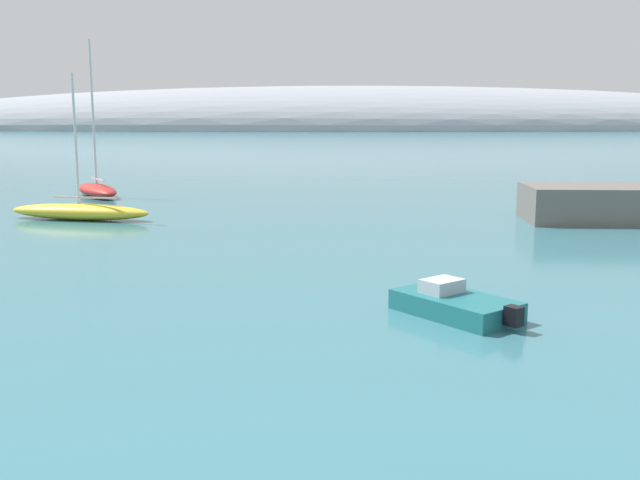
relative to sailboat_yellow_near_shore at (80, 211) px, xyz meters
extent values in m
ellipsoid|color=#999EA8|center=(28.09, 217.30, -0.49)|extent=(352.25, 64.57, 29.72)
ellipsoid|color=yellow|center=(0.00, 0.00, -0.04)|extent=(8.37, 3.36, 0.90)
cylinder|color=silver|center=(0.00, 0.00, 3.95)|extent=(0.14, 0.14, 7.09)
cube|color=silver|center=(0.36, -0.08, 0.76)|extent=(3.63, 0.86, 0.10)
ellipsoid|color=red|center=(-2.41, 11.48, -0.05)|extent=(5.16, 6.61, 0.89)
cylinder|color=silver|center=(-2.41, 11.48, 5.37)|extent=(0.16, 0.16, 9.95)
cube|color=silver|center=(-2.25, 11.23, 0.75)|extent=(1.65, 2.55, 0.10)
cube|color=#1E6B70|center=(17.20, -19.65, -0.19)|extent=(3.76, 4.07, 0.60)
cube|color=black|center=(18.47, -21.29, -0.04)|extent=(0.55, 0.57, 0.54)
cube|color=#B2B7C1|center=(16.86, -19.22, 0.31)|extent=(1.45, 1.40, 0.40)
camera|label=1|loc=(13.10, -40.51, 5.40)|focal=41.30mm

